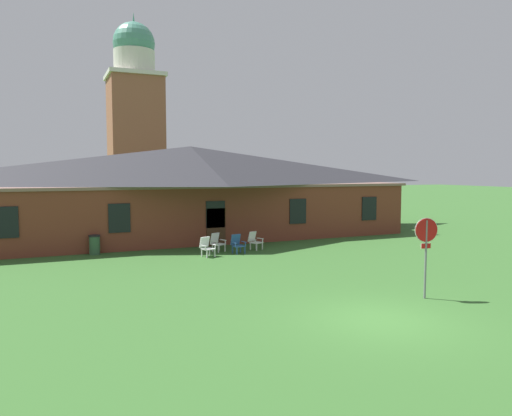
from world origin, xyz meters
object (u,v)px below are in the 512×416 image
object	(u,v)px
lawn_chair_middle	(255,240)
trash_bin	(95,245)
lawn_chair_near_door	(217,242)
lawn_chair_left_end	(237,243)
stop_sign	(426,241)
lawn_chair_by_porch	(207,246)

from	to	relation	value
lawn_chair_middle	trash_bin	distance (m)	8.15
lawn_chair_near_door	lawn_chair_left_end	size ratio (longest dim) A/B	1.00
lawn_chair_near_door	lawn_chair_left_end	bearing A→B (deg)	-50.70
stop_sign	lawn_chair_middle	world-z (taller)	stop_sign
stop_sign	lawn_chair_left_end	bearing A→B (deg)	103.59
stop_sign	trash_bin	bearing A→B (deg)	125.44
trash_bin	stop_sign	bearing A→B (deg)	-54.56
stop_sign	lawn_chair_near_door	size ratio (longest dim) A/B	2.78
stop_sign	lawn_chair_near_door	world-z (taller)	stop_sign
lawn_chair_by_porch	lawn_chair_left_end	size ratio (longest dim) A/B	1.00
stop_sign	lawn_chair_by_porch	world-z (taller)	stop_sign
lawn_chair_near_door	lawn_chair_left_end	xyz separation A→B (m)	(0.77, -0.94, 0.00)
lawn_chair_by_porch	lawn_chair_left_end	xyz separation A→B (m)	(1.71, 0.27, 0.00)
trash_bin	lawn_chair_by_porch	bearing A→B (deg)	-28.87
lawn_chair_near_door	stop_sign	bearing A→B (deg)	-73.89
trash_bin	lawn_chair_near_door	bearing A→B (deg)	-14.60
lawn_chair_middle	trash_bin	xyz separation A→B (m)	(-7.95, 1.79, -0.00)
lawn_chair_by_porch	lawn_chair_middle	world-z (taller)	same
lawn_chair_by_porch	lawn_chair_middle	distance (m)	3.12
lawn_chair_near_door	trash_bin	xyz separation A→B (m)	(-5.93, 1.55, -0.00)
lawn_chair_middle	trash_bin	size ratio (longest dim) A/B	0.98
lawn_chair_by_porch	lawn_chair_near_door	size ratio (longest dim) A/B	1.00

